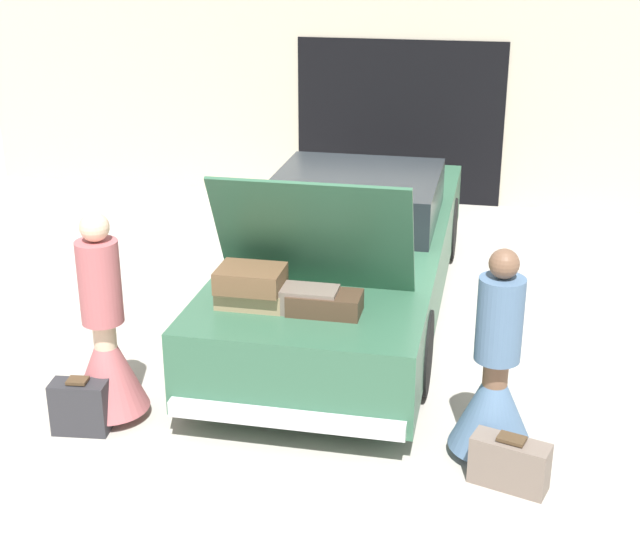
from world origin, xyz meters
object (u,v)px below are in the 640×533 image
(person_right, at_px, (495,385))
(suitcase_beside_left_person, at_px, (80,407))
(car, at_px, (350,251))
(person_left, at_px, (106,347))
(suitcase_beside_right_person, at_px, (509,463))

(person_right, distance_m, suitcase_beside_left_person, 3.07)
(car, distance_m, suitcase_beside_left_person, 3.18)
(person_left, bearing_deg, suitcase_beside_left_person, -27.33)
(person_left, xyz_separation_m, suitcase_beside_right_person, (3.05, -0.32, -0.42))
(car, distance_m, suitcase_beside_right_person, 3.25)
(suitcase_beside_left_person, relative_size, suitcase_beside_right_person, 0.79)
(person_left, relative_size, suitcase_beside_right_person, 2.97)
(person_left, bearing_deg, suitcase_beside_right_person, 81.88)
(person_right, relative_size, suitcase_beside_right_person, 2.81)
(person_left, xyz_separation_m, suitcase_beside_left_person, (-0.12, -0.26, -0.39))
(car, height_order, person_right, car)
(person_left, height_order, suitcase_beside_left_person, person_left)
(person_left, bearing_deg, car, 147.42)
(person_right, distance_m, suitcase_beside_right_person, 0.55)
(suitcase_beside_right_person, bearing_deg, car, 119.71)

